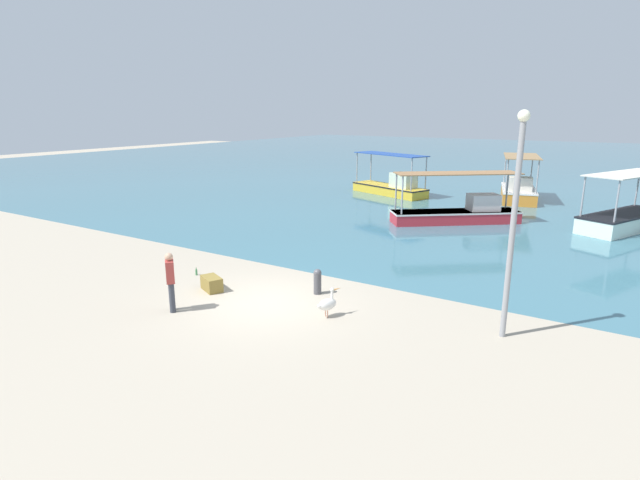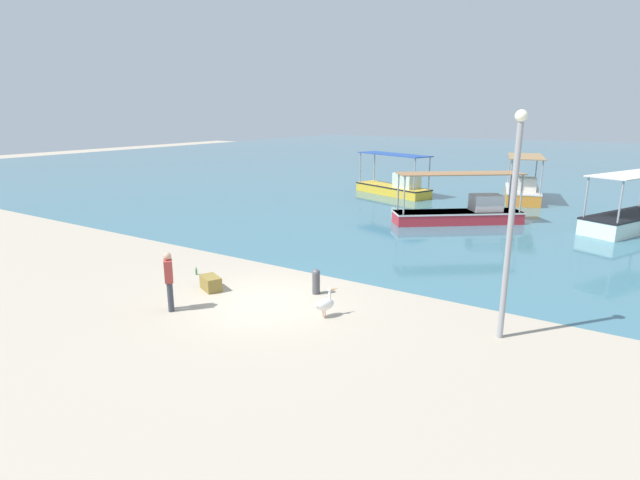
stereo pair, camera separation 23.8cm
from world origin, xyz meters
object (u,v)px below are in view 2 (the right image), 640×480
Objects in this scene: fishing_boat_far_left at (628,219)px; fishing_boat_outer at (522,191)px; pelican at (325,304)px; cargo_crate at (211,283)px; mooring_bollard at (316,281)px; fishing_boat_near_left at (462,212)px; fishing_boat_near_right at (395,186)px; glass_bottle at (196,272)px; fisherman_standing at (169,280)px; lamp_post at (512,215)px.

fishing_boat_far_left is 8.26m from fishing_boat_outer.
cargo_crate is at bearing -177.98° from pelican.
fishing_boat_outer is 20.75m from mooring_bollard.
fishing_boat_near_left is 12.33m from mooring_bollard.
mooring_bollard is at bearing 26.80° from cargo_crate.
fishing_boat_near_left is (-7.05, -2.54, 0.01)m from fishing_boat_far_left.
cargo_crate is at bearing -81.95° from fishing_boat_near_right.
fishing_boat_near_right is 19.15m from glass_bottle.
cargo_crate is (-4.77, -22.17, -0.41)m from fishing_boat_outer.
fisherman_standing reaches higher than mooring_bollard.
pelican is 1.79m from mooring_bollard.
cargo_crate is (-8.45, -1.42, -2.87)m from lamp_post.
fisherman_standing is (-10.38, -18.15, 0.34)m from fishing_boat_far_left.
fishing_boat_far_left is 19.72m from glass_bottle.
fishing_boat_outer is 21.21m from lamp_post.
lamp_post is at bearing -98.30° from fishing_boat_far_left.
lamp_post is (3.68, -20.74, 2.46)m from fishing_boat_outer.
fishing_boat_outer is at bearing 79.32° from fisherman_standing.
glass_bottle is at bearing -176.49° from lamp_post.
pelican is (0.56, -13.66, -0.20)m from fishing_boat_near_left.
glass_bottle is at bearing -86.06° from fishing_boat_near_right.
lamp_post is 3.23× the size of fisherman_standing.
pelican is 4.14m from cargo_crate.
lamp_post is at bearing 3.51° from glass_bottle.
fishing_boat_near_left is 13.54m from lamp_post.
fishing_boat_far_left reaches higher than fishing_boat_near_left.
fishing_boat_near_right is (-7.58, -2.26, -0.01)m from fishing_boat_outer.
pelican is 4.38m from fisherman_standing.
fishing_boat_near_right is 21.76× the size of glass_bottle.
mooring_bollard is at bearing -92.89° from fishing_boat_near_left.
mooring_bollard is 4.30m from fisherman_standing.
fishing_boat_outer reaches higher than pelican.
lamp_post is (11.27, -18.48, 2.47)m from fishing_boat_near_right.
fishing_boat_far_left is 17.46m from pelican.
pelican is at bearing -48.91° from mooring_bollard.
fishing_boat_outer is 22.03m from pelican.
fishing_boat_near_left is 7.39× the size of pelican.
fishing_boat_outer is at bearing 81.90° from fishing_boat_near_left.
fishing_boat_near_right is 21.79m from lamp_post.
fishing_boat_far_left is 3.38× the size of fisherman_standing.
fishing_boat_near_right is 3.48× the size of fisherman_standing.
pelican is at bearing -111.84° from fishing_boat_far_left.
fishing_boat_outer is 0.92× the size of fishing_boat_near_right.
fishing_boat_outer is at bearing 100.06° from lamp_post.
fishing_boat_near_right reaches higher than mooring_bollard.
fisherman_standing is at bearing -82.16° from cargo_crate.
mooring_bollard is at bearing -72.59° from fishing_boat_near_right.
lamp_post is at bearing -0.75° from mooring_bollard.
glass_bottle is (-5.64, 0.67, -0.27)m from pelican.
pelican is 5.68m from glass_bottle.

